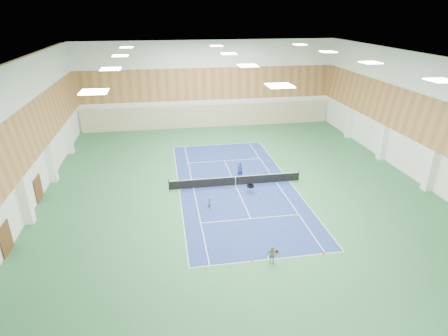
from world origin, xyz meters
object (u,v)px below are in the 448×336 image
object	(u,v)px
tennis_net	(236,180)
child_apron	(272,255)
child_court	(210,203)
ball_cart	(250,189)
coach	(240,170)

from	to	relation	value
tennis_net	child_apron	distance (m)	12.26
child_court	ball_cart	world-z (taller)	child_court
coach	child_court	bearing A→B (deg)	46.02
coach	child_court	size ratio (longest dim) A/B	1.67
ball_cart	coach	bearing A→B (deg)	74.59
child_court	tennis_net	bearing A→B (deg)	19.55
tennis_net	child_court	distance (m)	5.14
child_apron	coach	bearing A→B (deg)	102.17
tennis_net	coach	world-z (taller)	coach
coach	child_court	xyz separation A→B (m)	(-3.82, -5.80, -0.34)
tennis_net	child_court	size ratio (longest dim) A/B	12.50
coach	child_court	world-z (taller)	coach
child_apron	ball_cart	world-z (taller)	child_apron
tennis_net	ball_cart	bearing A→B (deg)	-60.10
child_apron	ball_cart	bearing A→B (deg)	99.67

